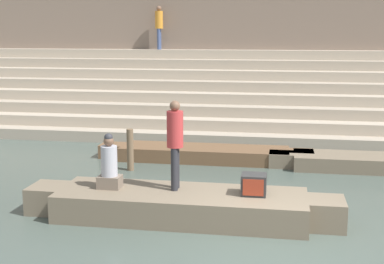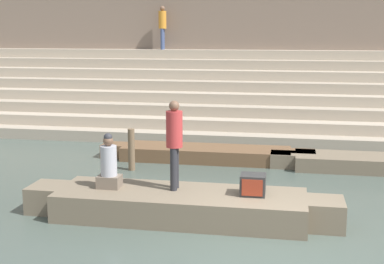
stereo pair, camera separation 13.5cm
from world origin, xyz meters
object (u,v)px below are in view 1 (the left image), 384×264
(moored_boat_distant, at_px, (204,153))
(moored_boat_shore, at_px, (384,163))
(person_rowing, at_px, (109,166))
(mooring_post, at_px, (130,150))
(person_standing, at_px, (175,138))
(rowboat_main, at_px, (181,204))
(tv_set, at_px, (254,185))
(person_on_steps, at_px, (159,24))

(moored_boat_distant, bearing_deg, moored_boat_shore, 0.11)
(person_rowing, distance_m, moored_boat_distant, 4.71)
(moored_boat_shore, relative_size, mooring_post, 5.42)
(person_standing, bearing_deg, mooring_post, 103.96)
(person_standing, relative_size, person_rowing, 1.59)
(rowboat_main, bearing_deg, tv_set, 2.04)
(rowboat_main, relative_size, person_rowing, 5.60)
(moored_boat_shore, distance_m, mooring_post, 6.33)
(person_on_steps, bearing_deg, person_rowing, 143.02)
(person_rowing, bearing_deg, person_on_steps, 88.79)
(person_standing, bearing_deg, moored_boat_distant, 75.24)
(tv_set, height_order, person_on_steps, person_on_steps)
(moored_boat_shore, height_order, mooring_post, mooring_post)
(person_standing, distance_m, mooring_post, 3.64)
(person_standing, xyz_separation_m, mooring_post, (-1.76, 3.05, -0.95))
(rowboat_main, bearing_deg, person_rowing, 177.70)
(mooring_post, bearing_deg, moored_boat_distant, 38.88)
(person_on_steps, bearing_deg, mooring_post, 142.56)
(rowboat_main, xyz_separation_m, tv_set, (1.33, 0.06, 0.43))
(person_standing, height_order, person_rowing, person_standing)
(person_rowing, bearing_deg, tv_set, -8.89)
(moored_boat_distant, bearing_deg, person_rowing, -100.34)
(person_rowing, xyz_separation_m, moored_boat_shore, (5.71, 4.22, -0.74))
(rowboat_main, distance_m, person_standing, 1.23)
(mooring_post, height_order, person_on_steps, person_on_steps)
(tv_set, relative_size, moored_boat_distant, 0.08)
(rowboat_main, xyz_separation_m, person_rowing, (-1.37, 0.04, 0.67))
(moored_boat_shore, bearing_deg, person_standing, -143.03)
(person_rowing, xyz_separation_m, moored_boat_distant, (1.14, 4.51, -0.74))
(person_rowing, bearing_deg, moored_boat_distant, 66.42)
(mooring_post, bearing_deg, person_standing, -60.01)
(person_rowing, distance_m, moored_boat_shore, 7.14)
(person_rowing, height_order, person_on_steps, person_on_steps)
(person_rowing, height_order, mooring_post, person_rowing)
(rowboat_main, relative_size, tv_set, 13.08)
(person_standing, bearing_deg, rowboat_main, -65.74)
(person_standing, height_order, person_on_steps, person_on_steps)
(rowboat_main, relative_size, person_standing, 3.52)
(moored_boat_distant, height_order, mooring_post, mooring_post)
(moored_boat_distant, bearing_deg, rowboat_main, -83.22)
(person_standing, distance_m, moored_boat_distant, 4.57)
(tv_set, distance_m, moored_boat_distant, 4.78)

